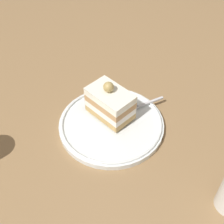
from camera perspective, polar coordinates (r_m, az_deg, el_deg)
The scene contains 4 objects.
ground_plane at distance 0.73m, azimuth 1.75°, elevation -3.79°, with size 2.40×2.40×0.00m, color olive.
dessert_plate at distance 0.73m, azimuth 0.00°, elevation -2.13°, with size 0.25×0.25×0.02m.
cake_slice at distance 0.72m, azimuth -0.35°, elevation 1.70°, with size 0.08×0.11×0.09m.
fork at distance 0.76m, azimuth 5.49°, elevation 1.26°, with size 0.11×0.06×0.00m.
Camera 1 is at (-0.39, -0.27, 0.55)m, focal length 49.18 mm.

